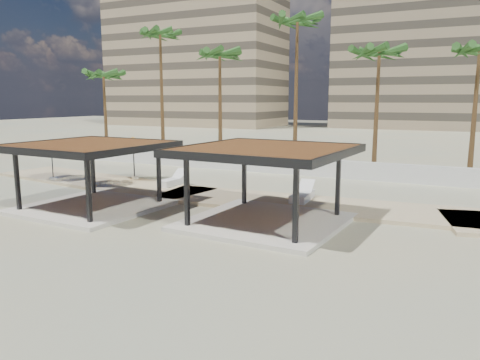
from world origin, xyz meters
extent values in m
plane|color=tan|center=(0.00, 0.00, 0.00)|extent=(200.00, 200.00, 0.00)
cube|color=#C6B284|center=(-12.00, 7.50, 0.06)|extent=(16.40, 6.19, 0.24)
cube|color=#C6B284|center=(2.00, 7.00, 0.06)|extent=(16.24, 5.11, 0.24)
cube|color=silver|center=(0.00, 16.00, 0.60)|extent=(56.00, 0.30, 1.20)
cube|color=#937F60|center=(-42.00, 68.00, 15.00)|extent=(34.00, 16.00, 30.00)
cube|color=#847259|center=(4.00, 78.00, 14.00)|extent=(38.00, 16.00, 28.00)
cube|color=beige|center=(1.42, 3.07, 0.09)|extent=(6.54, 6.54, 0.19)
cube|color=black|center=(-1.06, 0.86, 1.59)|extent=(0.18, 0.18, 2.81)
cube|color=black|center=(-0.79, 5.54, 1.59)|extent=(0.18, 0.18, 2.81)
cube|color=black|center=(3.62, 0.59, 1.59)|extent=(0.18, 0.18, 2.81)
cube|color=black|center=(3.89, 5.27, 1.59)|extent=(0.18, 0.18, 2.81)
cube|color=brown|center=(1.42, 3.07, 3.13)|extent=(6.74, 6.74, 0.26)
cube|color=black|center=(1.23, -0.12, 3.13)|extent=(6.47, 0.49, 0.32)
cube|color=black|center=(1.60, 6.25, 3.13)|extent=(6.47, 0.49, 0.32)
cube|color=black|center=(-1.77, 3.25, 3.13)|extent=(0.49, 6.47, 0.32)
cube|color=black|center=(4.60, 2.88, 3.13)|extent=(0.49, 6.47, 0.32)
cube|color=beige|center=(-7.15, 1.91, 0.09)|extent=(6.28, 6.28, 0.18)
cube|color=black|center=(-9.53, -0.25, 1.55)|extent=(0.17, 0.17, 2.73)
cube|color=black|center=(-9.31, 4.29, 1.55)|extent=(0.17, 0.17, 2.73)
cube|color=black|center=(-4.99, -0.47, 1.55)|extent=(0.17, 0.17, 2.73)
cube|color=black|center=(-4.77, 4.07, 1.55)|extent=(0.17, 0.17, 2.73)
cube|color=brown|center=(-7.15, 1.91, 3.04)|extent=(6.47, 6.47, 0.25)
cube|color=black|center=(-7.30, -1.17, 3.04)|extent=(6.27, 0.41, 0.31)
cube|color=black|center=(-7.00, 5.00, 3.04)|extent=(6.27, 0.41, 0.31)
cube|color=black|center=(-10.24, 2.06, 3.04)|extent=(0.41, 6.27, 0.31)
cube|color=black|center=(-4.06, 1.76, 3.04)|extent=(0.41, 6.27, 0.31)
cylinder|color=beige|center=(-14.79, 6.46, 0.24)|extent=(0.50, 0.50, 0.12)
cylinder|color=#262628|center=(-14.79, 6.46, 1.37)|extent=(0.07, 0.07, 2.38)
cone|color=#1234CA|center=(-14.79, 6.46, 2.39)|extent=(3.25, 3.25, 0.70)
cylinder|color=beige|center=(-10.33, 9.00, 0.24)|extent=(0.52, 0.52, 0.12)
cylinder|color=#262628|center=(-10.33, 9.00, 1.43)|extent=(0.07, 0.07, 2.50)
cone|color=gold|center=(-10.33, 9.00, 2.50)|extent=(3.63, 3.63, 0.73)
cylinder|color=beige|center=(-10.96, 6.16, 0.24)|extent=(0.49, 0.49, 0.12)
cylinder|color=#262628|center=(-10.96, 6.16, 1.35)|extent=(0.07, 0.07, 2.35)
cone|color=#1234CA|center=(-10.96, 6.16, 2.36)|extent=(2.84, 2.84, 0.68)
cube|color=white|center=(-6.85, 8.19, 0.33)|extent=(0.76, 2.11, 0.29)
cube|color=white|center=(-6.85, 8.19, 0.50)|extent=(0.76, 2.11, 0.06)
cube|color=white|center=(-6.83, 9.00, 0.76)|extent=(0.70, 0.73, 0.53)
cube|color=white|center=(1.52, 7.49, 0.34)|extent=(0.95, 2.29, 0.31)
cube|color=white|center=(1.52, 7.49, 0.53)|extent=(0.95, 2.29, 0.07)
cube|color=white|center=(1.45, 8.36, 0.80)|extent=(0.80, 0.83, 0.57)
cone|color=brown|center=(-21.00, 18.30, 3.76)|extent=(0.36, 0.36, 7.52)
ellipsoid|color=#25511C|center=(-21.00, 18.30, 7.27)|extent=(3.00, 3.00, 1.80)
cone|color=brown|center=(-15.00, 18.70, 5.38)|extent=(0.36, 0.36, 10.77)
ellipsoid|color=#25511C|center=(-15.00, 18.70, 10.52)|extent=(3.00, 3.00, 1.80)
cone|color=brown|center=(-9.00, 18.10, 4.40)|extent=(0.36, 0.36, 8.80)
ellipsoid|color=#25511C|center=(-9.00, 18.10, 8.55)|extent=(3.00, 3.00, 1.80)
cone|color=brown|center=(-3.00, 18.90, 5.50)|extent=(0.36, 0.36, 11.01)
ellipsoid|color=#25511C|center=(-3.00, 18.90, 10.76)|extent=(3.00, 3.00, 1.80)
cone|color=brown|center=(3.00, 18.40, 4.23)|extent=(0.36, 0.36, 8.46)
ellipsoid|color=#25511C|center=(3.00, 18.40, 8.21)|extent=(3.00, 3.00, 1.80)
cone|color=brown|center=(9.00, 18.60, 4.19)|extent=(0.36, 0.36, 8.38)
ellipsoid|color=#25511C|center=(9.00, 18.60, 8.13)|extent=(3.00, 3.00, 1.80)
camera|label=1|loc=(8.97, -14.57, 5.20)|focal=35.00mm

